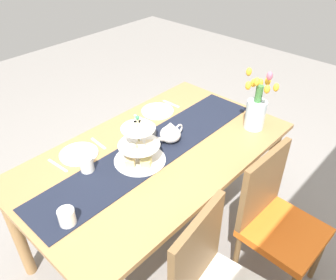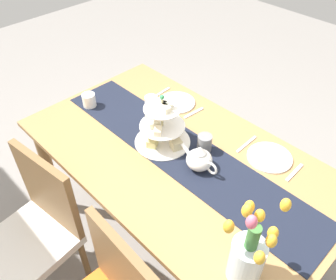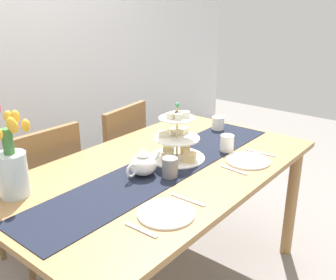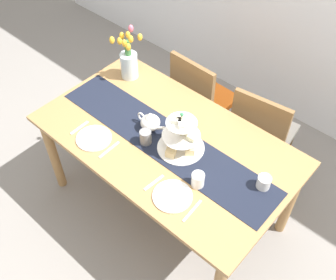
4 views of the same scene
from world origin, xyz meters
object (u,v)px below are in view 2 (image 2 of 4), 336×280
dinner_plate_right (176,102)px  mug_white_text (151,104)px  cream_jug (89,100)px  knife_left (246,144)px  tiered_cake_stand (163,129)px  dinner_plate_left (269,157)px  chair_right (37,227)px  teapot (199,159)px  mug_grey (204,143)px  fork_left (294,172)px  fork_right (194,113)px  tulip_vase (248,254)px  knife_right (160,93)px  dining_table (179,168)px

dinner_plate_right → mug_white_text: bearing=71.3°
cream_jug → knife_left: bearing=-155.4°
tiered_cake_stand → dinner_plate_left: bearing=-146.7°
chair_right → knife_left: chair_right is taller
teapot → cream_jug: 0.82m
chair_right → tiered_cake_stand: 0.83m
chair_right → teapot: bearing=-123.0°
tiered_cake_stand → mug_grey: 0.23m
fork_left → fork_right: size_ratio=1.00×
tulip_vase → knife_right: 1.27m
dining_table → teapot: (-0.14, 0.00, 0.16)m
teapot → knife_right: 0.69m
dining_table → chair_right: size_ratio=1.86×
dinner_plate_right → mug_white_text: size_ratio=2.42×
fork_left → knife_right: same height
knife_right → knife_left: bearing=180.0°
knife_right → cream_jug: bearing=63.4°
tiered_cake_stand → mug_grey: bearing=-150.9°
cream_jug → mug_grey: size_ratio=0.89×
chair_right → mug_white_text: (0.06, -0.86, 0.32)m
dining_table → dinner_plate_left: dinner_plate_left is taller
fork_left → dining_table: bearing=32.5°
knife_left → mug_grey: bearing=57.2°
tulip_vase → dinner_plate_right: tulip_vase is taller
dinner_plate_left → fork_left: dinner_plate_left is taller
teapot → knife_left: (-0.06, -0.31, -0.06)m
dining_table → dinner_plate_left: (-0.34, -0.31, 0.11)m
knife_left → knife_right: same height
chair_right → dinner_plate_left: chair_right is taller
mug_white_text → tulip_vase: bearing=156.1°
fork_right → dinner_plate_left: bearing=180.0°
dining_table → fork_left: bearing=-147.5°
teapot → dinner_plate_right: teapot is taller
cream_jug → dinner_plate_right: (-0.35, -0.40, -0.04)m
cream_jug → fork_right: (-0.49, -0.40, -0.04)m
tiered_cake_stand → fork_left: bearing=-153.3°
knife_left → dinner_plate_right: (0.53, 0.00, 0.00)m
dining_table → mug_grey: size_ratio=17.85×
tiered_cake_stand → teapot: size_ratio=1.28×
tiered_cake_stand → dinner_plate_right: bearing=-56.6°
dining_table → tulip_vase: 0.74m
fork_right → fork_left: bearing=180.0°
cream_jug → dinner_plate_left: cream_jug is taller
tiered_cake_stand → fork_right: (0.06, -0.31, -0.09)m
dinner_plate_right → knife_right: bearing=0.0°
chair_right → knife_right: 1.07m
dining_table → dinner_plate_right: size_ratio=7.37×
tiered_cake_stand → dinner_plate_right: 0.38m
tiered_cake_stand → dinner_plate_left: tiered_cake_stand is taller
fork_left → chair_right: bearing=51.5°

